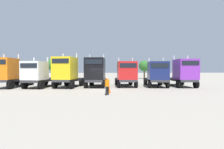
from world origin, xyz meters
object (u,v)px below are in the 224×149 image
(semi_truck_white, at_px, (38,74))
(semi_truck_yellow, at_px, (67,72))
(semi_truck_black, at_px, (96,72))
(traffic_cone_near, at_px, (109,90))
(semi_truck_orange, at_px, (8,72))
(semi_truck_red, at_px, (126,74))
(visitor_in_hivis, at_px, (107,85))
(semi_truck_navy, at_px, (157,74))
(semi_truck_purple, at_px, (183,73))

(semi_truck_white, relative_size, semi_truck_yellow, 1.01)
(semi_truck_black, height_order, traffic_cone_near, semi_truck_black)
(semi_truck_orange, xyz_separation_m, semi_truck_black, (11.11, -0.15, -0.01))
(semi_truck_white, height_order, traffic_cone_near, semi_truck_white)
(semi_truck_red, height_order, traffic_cone_near, semi_truck_red)
(semi_truck_yellow, distance_m, visitor_in_hivis, 8.09)
(semi_truck_black, bearing_deg, traffic_cone_near, 23.53)
(semi_truck_navy, bearing_deg, semi_truck_orange, -82.01)
(semi_truck_navy, xyz_separation_m, traffic_cone_near, (-6.65, -4.91, -1.44))
(semi_truck_yellow, xyz_separation_m, semi_truck_purple, (15.28, -0.37, -0.13))
(semi_truck_red, xyz_separation_m, semi_truck_purple, (7.54, -0.81, 0.16))
(semi_truck_navy, bearing_deg, semi_truck_white, -81.29)
(semi_truck_orange, distance_m, semi_truck_white, 3.87)
(semi_truck_white, relative_size, semi_truck_black, 1.04)
(semi_truck_white, bearing_deg, semi_truck_navy, 102.19)
(semi_truck_orange, relative_size, semi_truck_black, 1.08)
(semi_truck_white, bearing_deg, semi_truck_black, 103.77)
(semi_truck_yellow, distance_m, semi_truck_black, 3.68)
(semi_truck_white, distance_m, semi_truck_purple, 18.87)
(visitor_in_hivis, bearing_deg, semi_truck_red, 104.54)
(semi_truck_red, bearing_deg, semi_truck_orange, -87.46)
(semi_truck_yellow, relative_size, semi_truck_black, 1.03)
(semi_truck_white, height_order, semi_truck_navy, semi_truck_navy)
(visitor_in_hivis, xyz_separation_m, traffic_cone_near, (0.26, 1.34, -0.62))
(semi_truck_black, bearing_deg, semi_truck_white, -81.01)
(visitor_in_hivis, distance_m, traffic_cone_near, 1.50)
(semi_truck_red, bearing_deg, semi_truck_purple, 85.85)
(semi_truck_white, bearing_deg, semi_truck_yellow, 102.33)
(traffic_cone_near, bearing_deg, semi_truck_white, 149.84)
(semi_truck_orange, xyz_separation_m, semi_truck_navy, (19.20, -0.43, -0.22))
(visitor_in_hivis, bearing_deg, semi_truck_white, -179.68)
(semi_truck_white, xyz_separation_m, semi_truck_red, (11.32, 0.42, 0.03))
(traffic_cone_near, bearing_deg, semi_truck_yellow, 135.52)
(semi_truck_purple, bearing_deg, semi_truck_yellow, -87.16)
(semi_truck_orange, height_order, semi_truck_yellow, semi_truck_yellow)
(semi_truck_red, bearing_deg, semi_truck_black, -83.95)
(semi_truck_red, height_order, semi_truck_purple, semi_truck_purple)
(semi_truck_red, height_order, visitor_in_hivis, semi_truck_red)
(semi_truck_red, relative_size, semi_truck_navy, 0.97)
(semi_truck_red, xyz_separation_m, visitor_in_hivis, (-2.88, -6.81, -0.82))
(semi_truck_purple, distance_m, traffic_cone_near, 11.29)
(semi_truck_white, xyz_separation_m, semi_truck_yellow, (3.58, -0.03, 0.32))
(semi_truck_navy, distance_m, traffic_cone_near, 8.39)
(visitor_in_hivis, relative_size, traffic_cone_near, 2.60)
(semi_truck_orange, distance_m, visitor_in_hivis, 14.02)
(traffic_cone_near, bearing_deg, semi_truck_red, 64.42)
(semi_truck_black, distance_m, semi_truck_navy, 8.10)
(semi_truck_white, height_order, visitor_in_hivis, semi_truck_white)
(semi_truck_white, xyz_separation_m, traffic_cone_near, (8.70, -5.06, -1.42))
(semi_truck_red, distance_m, traffic_cone_near, 6.24)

